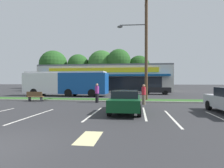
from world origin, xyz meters
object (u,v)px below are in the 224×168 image
car_2 (155,89)px  city_bus (66,83)px  bus_stop_bench (35,96)px  car_0 (52,88)px  utility_pole (145,44)px  pedestrian_near_bench (97,93)px  car_1 (126,101)px  pedestrian_by_pole (144,94)px

car_2 → city_bus: bearing=-159.0°
bus_stop_bench → car_0: 14.61m
utility_pole → pedestrian_near_bench: (-4.38, -2.05, -4.72)m
bus_stop_bench → car_2: bearing=-137.2°
car_2 → pedestrian_near_bench: bearing=-118.2°
car_1 → pedestrian_near_bench: pedestrian_near_bench is taller
pedestrian_by_pole → car_0: bearing=-167.6°
car_2 → pedestrian_by_pole: pedestrian_by_pole is taller
city_bus → pedestrian_near_bench: 9.31m
utility_pole → car_2: (1.98, 9.82, -4.79)m
car_1 → car_2: 17.21m
city_bus → bus_stop_bench: size_ratio=7.07×
city_bus → bus_stop_bench: (-0.35, -6.95, -1.26)m
bus_stop_bench → car_1: car_1 is taller
city_bus → pedestrian_by_pole: (10.04, -8.06, -0.91)m
pedestrian_near_bench → pedestrian_by_pole: size_ratio=1.03×
car_0 → pedestrian_near_bench: 17.85m
pedestrian_by_pole → pedestrian_near_bench: bearing=-135.1°
utility_pole → pedestrian_near_bench: size_ratio=6.00×
bus_stop_bench → car_1: (9.13, -5.22, 0.22)m
bus_stop_bench → car_2: 17.14m
utility_pole → car_0: utility_pole is taller
car_2 → pedestrian_near_bench: size_ratio=2.41×
utility_pole → car_2: 11.11m
utility_pole → bus_stop_bench: (-10.59, -1.82, -5.10)m
car_1 → pedestrian_near_bench: bearing=30.3°
car_0 → utility_pole: bearing=142.3°
car_1 → bus_stop_bench: bearing=60.2°
bus_stop_bench → pedestrian_by_pole: size_ratio=0.94×
bus_stop_bench → car_1: size_ratio=0.36×
utility_pole → car_1: utility_pole is taller
car_0 → pedestrian_by_pole: (15.24, -14.88, 0.11)m
city_bus → car_2: bearing=-157.6°
utility_pole → bus_stop_bench: size_ratio=6.56×
city_bus → pedestrian_by_pole: 12.90m
car_1 → pedestrian_by_pole: (1.26, 4.12, 0.13)m
utility_pole → pedestrian_by_pole: utility_pole is taller
bus_stop_bench → pedestrian_by_pole: pedestrian_by_pole is taller
city_bus → car_0: city_bus is taller
pedestrian_near_bench → pedestrian_by_pole: bearing=-164.1°
utility_pole → pedestrian_near_bench: bearing=-154.9°
utility_pole → city_bus: 12.07m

